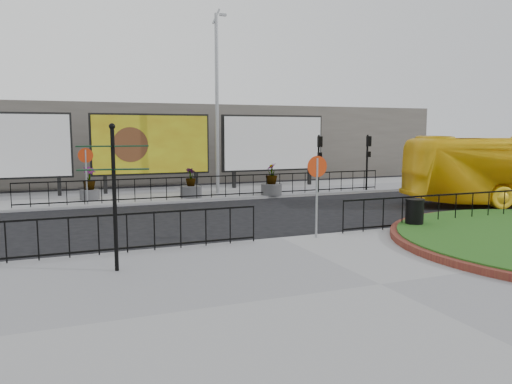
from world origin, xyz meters
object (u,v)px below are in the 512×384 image
litter_bin (415,214)px  planter_a (89,186)px  lamp_post (217,101)px  fingerpost_sign (114,183)px  billboard_mid (151,145)px  planter_c (271,183)px  planter_b (191,188)px

litter_bin → planter_a: (-9.30, 11.60, 0.11)m
lamp_post → planter_a: lamp_post is taller
fingerpost_sign → litter_bin: (9.52, 1.27, -1.52)m
billboard_mid → litter_bin: 14.97m
lamp_post → litter_bin: lamp_post is taller
litter_bin → lamp_post: bearing=104.5°
litter_bin → planter_c: 10.02m
planter_a → planter_c: (8.63, -1.60, -0.05)m
litter_bin → planter_a: planter_a is taller
billboard_mid → fingerpost_sign: (-3.52, -14.84, -0.44)m
lamp_post → planter_a: (-6.31, -0.00, -4.08)m
fingerpost_sign → billboard_mid: bearing=89.3°
litter_bin → planter_c: (-0.67, 10.00, 0.06)m
billboard_mid → fingerpost_sign: 15.26m
lamp_post → litter_bin: size_ratio=9.03×
lamp_post → planter_b: bearing=-149.8°
planter_c → planter_b: bearing=171.2°
litter_bin → planter_b: size_ratio=0.71×
planter_a → planter_c: size_ratio=0.96×
billboard_mid → planter_c: size_ratio=3.87×
billboard_mid → planter_a: (-3.30, -1.97, -1.86)m
billboard_mid → lamp_post: 4.23m
lamp_post → litter_bin: 12.69m
planter_c → planter_a: bearing=169.5°
planter_a → planter_b: size_ratio=1.07×
fingerpost_sign → planter_a: fingerpost_sign is taller
fingerpost_sign → planter_a: bearing=101.7°
planter_a → fingerpost_sign: bearing=-91.0°
lamp_post → litter_bin: bearing=-75.5°
lamp_post → planter_a: bearing=-180.0°
lamp_post → planter_b: lamp_post is taller
fingerpost_sign → planter_b: (4.85, 11.89, -1.57)m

